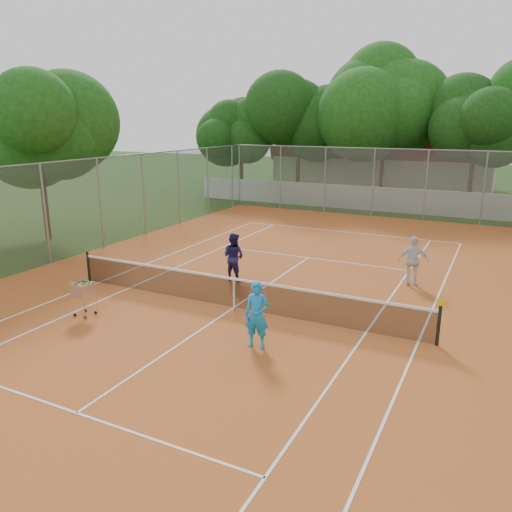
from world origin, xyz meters
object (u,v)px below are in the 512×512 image
at_px(tennis_net, 234,293).
at_px(player_far_right, 413,261).
at_px(player_near, 257,315).
at_px(player_far_left, 234,257).
at_px(ball_hopper, 84,298).
at_px(clubhouse, 385,163).

xyz_separation_m(tennis_net, player_far_right, (4.48, 4.71, 0.38)).
bearing_deg(player_near, player_far_left, 115.37).
bearing_deg(ball_hopper, player_far_left, 73.08).
distance_m(tennis_net, clubhouse, 29.12).
xyz_separation_m(clubhouse, player_far_left, (0.63, -26.56, -1.32)).
bearing_deg(tennis_net, player_far_left, 119.26).
bearing_deg(player_far_left, player_near, 131.58).
bearing_deg(tennis_net, player_far_right, 46.46).
xyz_separation_m(player_far_right, ball_hopper, (-8.09, -7.25, -0.32)).
bearing_deg(clubhouse, player_far_right, -75.06).
xyz_separation_m(player_near, ball_hopper, (-5.45, -0.41, -0.31)).
relative_size(player_far_left, player_far_right, 0.99).
distance_m(player_far_left, player_far_right, 6.27).
relative_size(tennis_net, player_far_left, 6.92).
xyz_separation_m(clubhouse, player_far_right, (6.48, -24.29, -1.31)).
height_order(player_near, ball_hopper, player_near).
bearing_deg(ball_hopper, tennis_net, 42.47).
bearing_deg(player_far_right, clubhouse, -88.54).
distance_m(player_far_right, ball_hopper, 10.87).
distance_m(tennis_net, player_far_right, 6.51).
bearing_deg(ball_hopper, player_near, 11.67).
height_order(player_far_left, ball_hopper, player_far_left).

